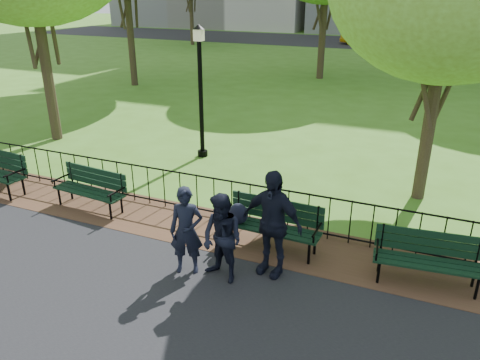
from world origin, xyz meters
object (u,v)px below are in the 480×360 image
at_px(park_bench_left_a, 91,185).
at_px(person_mid, 222,239).
at_px(taxi, 365,36).
at_px(person_right, 272,223).
at_px(park_bench_main, 261,217).
at_px(lamppost, 201,88).
at_px(person_left, 186,231).
at_px(sedan_silver, 407,36).
at_px(park_bench_right_a, 429,253).

relative_size(park_bench_left_a, person_mid, 1.14).
bearing_deg(taxi, person_mid, -174.91).
height_order(park_bench_left_a, person_right, person_right).
height_order(park_bench_main, lamppost, lamppost).
relative_size(person_mid, person_right, 0.82).
height_order(person_left, sedan_silver, sedan_silver).
xyz_separation_m(person_left, sedan_silver, (0.63, 33.33, 0.04)).
bearing_deg(lamppost, taxi, 90.16).
bearing_deg(sedan_silver, park_bench_left_a, 162.60).
height_order(person_left, person_right, person_right).
bearing_deg(park_bench_left_a, park_bench_right_a, 4.08).
xyz_separation_m(lamppost, sedan_silver, (3.05, 28.10, -1.12)).
relative_size(park_bench_main, park_bench_left_a, 1.04).
bearing_deg(lamppost, park_bench_left_a, -99.53).
bearing_deg(person_left, park_bench_left_a, 136.54).
relative_size(person_left, person_mid, 1.01).
bearing_deg(park_bench_left_a, person_right, -5.54).
bearing_deg(person_mid, park_bench_left_a, 177.58).
bearing_deg(sedan_silver, park_bench_right_a, 174.72).
xyz_separation_m(person_left, taxi, (-2.50, 33.54, -0.10)).
xyz_separation_m(park_bench_right_a, lamppost, (-6.15, 4.01, 1.40)).
height_order(park_bench_left_a, person_left, person_left).
relative_size(person_mid, taxi, 0.39).
height_order(taxi, sedan_silver, sedan_silver).
relative_size(park_bench_left_a, person_left, 1.13).
height_order(park_bench_main, person_mid, person_mid).
height_order(person_mid, taxi, person_mid).
xyz_separation_m(park_bench_main, park_bench_left_a, (-3.94, 0.11, -0.06)).
bearing_deg(lamppost, person_mid, -59.54).
relative_size(park_bench_right_a, lamppost, 0.48).
distance_m(park_bench_main, person_mid, 1.25).
bearing_deg(sedan_silver, person_right, 170.39).
distance_m(park_bench_left_a, park_bench_right_a, 6.80).
bearing_deg(park_bench_left_a, park_bench_main, 3.42).
height_order(park_bench_left_a, park_bench_right_a, park_bench_left_a).
bearing_deg(park_bench_right_a, park_bench_main, 174.08).
xyz_separation_m(taxi, sedan_silver, (3.13, -0.21, 0.15)).
distance_m(park_bench_left_a, sedan_silver, 32.21).
distance_m(lamppost, person_right, 6.09).
height_order(park_bench_right_a, taxi, taxi).
relative_size(lamppost, person_left, 2.34).
distance_m(park_bench_right_a, person_right, 2.55).
height_order(park_bench_main, taxi, taxi).
distance_m(lamppost, person_mid, 6.18).
bearing_deg(person_left, park_bench_right_a, -1.71).
relative_size(person_left, taxi, 0.39).
bearing_deg(taxi, park_bench_main, -174.34).
relative_size(park_bench_right_a, person_mid, 1.14).
xyz_separation_m(park_bench_main, person_right, (0.44, -0.71, 0.33)).
bearing_deg(person_right, sedan_silver, 101.57).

